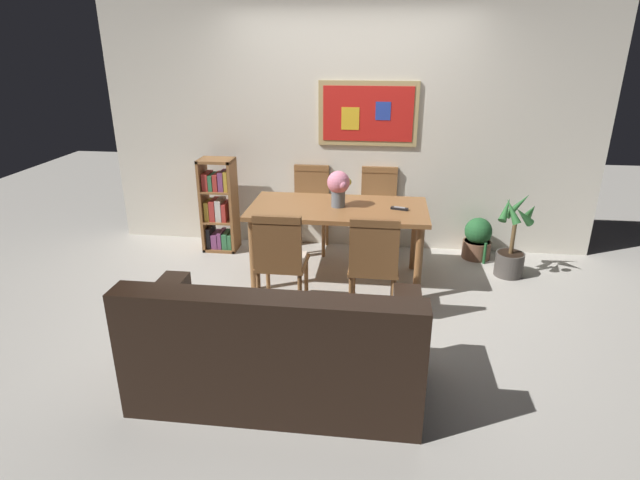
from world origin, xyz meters
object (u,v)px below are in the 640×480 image
dining_table (338,216)px  tv_remote (399,208)px  potted_palm (512,247)px  dining_chair_far_left (311,201)px  potted_ivy (478,239)px  leather_couch (278,352)px  bookshelf (219,208)px  flower_vase (339,186)px  dining_chair_near_right (374,260)px  dining_chair_far_right (378,203)px  dining_chair_near_left (280,256)px

dining_table → tv_remote: 0.57m
dining_table → potted_palm: bearing=9.7°
dining_chair_far_left → potted_ivy: size_ratio=1.82×
leather_couch → potted_ivy: leather_couch is taller
bookshelf → potted_ivy: bookshelf is taller
potted_palm → flower_vase: flower_vase is taller
dining_chair_near_right → potted_palm: 1.69m
dining_chair_far_right → bookshelf: size_ratio=0.90×
dining_chair_near_left → tv_remote: (0.96, 0.74, 0.21)m
dining_chair_far_left → flower_vase: (0.37, -0.76, 0.39)m
dining_chair_far_left → dining_chair_far_right: size_ratio=1.00×
potted_palm → flower_vase: bearing=-170.4°
dining_chair_far_left → dining_chair_far_right: 0.73m
leather_couch → tv_remote: leather_couch is taller
flower_vase → bookshelf: bearing=156.1°
flower_vase → tv_remote: 0.59m
dining_chair_near_left → tv_remote: 1.22m
dining_chair_far_right → potted_ivy: bearing=-4.4°
flower_vase → dining_chair_near_left: bearing=-117.6°
dining_table → dining_chair_far_right: size_ratio=1.80×
leather_couch → tv_remote: bearing=66.1°
dining_chair_far_left → leather_couch: bearing=-86.6°
dining_chair_far_right → potted_ivy: 1.11m
potted_ivy → leather_couch: bearing=-123.4°
dining_chair_near_right → dining_chair_far_right: size_ratio=1.00×
dining_chair_far_right → potted_palm: 1.41m
potted_palm → dining_chair_far_left: bearing=166.6°
dining_chair_near_left → bookshelf: 1.66m
dining_table → flower_vase: 0.29m
dining_table → dining_chair_far_right: dining_chair_far_right is taller
dining_chair_far_right → potted_ivy: size_ratio=1.82×
dining_chair_far_left → dining_chair_far_right: same height
dining_chair_far_left → bookshelf: size_ratio=0.90×
flower_vase → dining_chair_far_left: bearing=115.9°
dining_chair_near_right → potted_palm: (1.31, 1.03, -0.24)m
dining_chair_near_left → dining_chair_near_right: same height
tv_remote → bookshelf: bearing=161.9°
bookshelf → flower_vase: size_ratio=3.03×
dining_table → leather_couch: size_ratio=0.91×
dining_chair_near_left → leather_couch: (0.18, -1.02, -0.22)m
dining_chair_near_left → potted_ivy: dining_chair_near_left is taller
leather_couch → flower_vase: 1.90m
dining_chair_far_right → dining_chair_near_right: bearing=-90.3°
potted_palm → tv_remote: (-1.11, -0.31, 0.45)m
dining_chair_far_right → potted_ivy: (1.05, -0.08, -0.33)m
dining_chair_near_right → potted_palm: dining_chair_near_right is taller
dining_chair_near_right → potted_ivy: (1.06, 1.44, -0.33)m
leather_couch → potted_palm: bearing=47.6°
dining_chair_near_right → bookshelf: (-1.70, 1.35, -0.06)m
leather_couch → potted_palm: 2.79m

